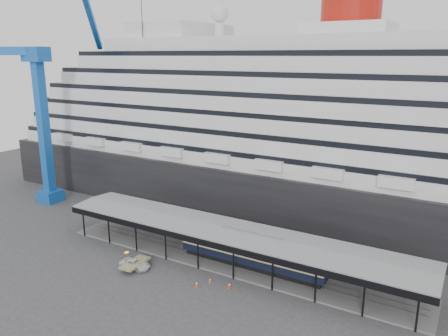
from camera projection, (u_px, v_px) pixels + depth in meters
The scene contains 9 objects.
ground at pixel (212, 276), 60.27m from camera, with size 200.00×200.00×0.00m, color #37373A.
cruise_ship at pixel (302, 117), 82.30m from camera, with size 130.00×30.00×43.90m.
platform_canopy at pixel (230, 247), 63.85m from camera, with size 56.00×9.18×5.30m.
crane_blue at pixel (47, 106), 86.34m from camera, with size 22.63×19.19×47.60m.
port_truck at pixel (135, 264), 62.44m from camera, with size 2.13×4.63×1.29m, color silver.
pullman_carriage at pixel (252, 251), 62.00m from camera, with size 22.06×3.09×21.65m.
traffic_cone_left at pixel (210, 280), 58.55m from camera, with size 0.37×0.37×0.66m.
traffic_cone_mid at pixel (197, 284), 57.46m from camera, with size 0.51×0.51×0.81m.
traffic_cone_right at pixel (229, 285), 57.12m from camera, with size 0.57×0.57×0.84m.
Camera 1 is at (29.22, -46.12, 29.65)m, focal length 35.00 mm.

